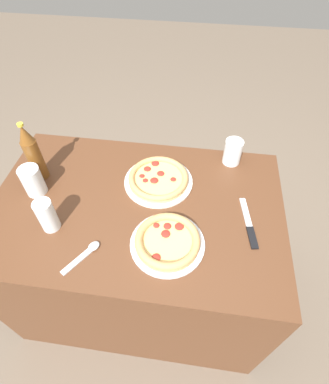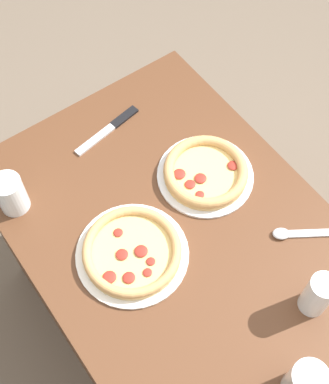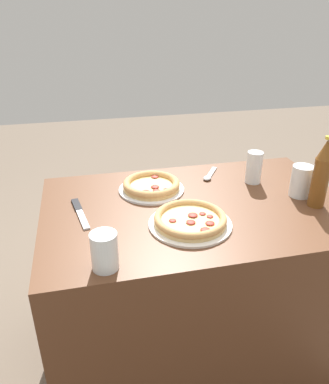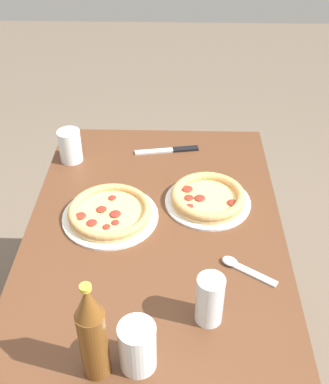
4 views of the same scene
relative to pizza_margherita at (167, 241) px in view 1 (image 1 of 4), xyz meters
The scene contains 10 objects.
ground_plane 0.80m from the pizza_margherita, 132.70° to the left, with size 8.00×8.00×0.00m, color #6B5B4C.
table 0.45m from the pizza_margherita, 132.70° to the left, with size 1.14×0.74×0.75m.
pizza_margherita is the anchor object (origin of this frame).
pizza_veggie 0.30m from the pizza_margherita, 104.76° to the left, with size 0.28×0.28×0.04m.
glass_red_wine 0.58m from the pizza_margherita, 162.66° to the left, with size 0.08×0.08×0.12m.
glass_mango_juice 0.43m from the pizza_margherita, behind, with size 0.06×0.06×0.13m.
glass_cola 0.51m from the pizza_margherita, 64.13° to the left, with size 0.08×0.08×0.11m.
beer_bottle 0.63m from the pizza_margherita, 155.53° to the left, with size 0.06×0.06×0.27m.
knife 0.31m from the pizza_margherita, 23.03° to the left, with size 0.06×0.23×0.01m.
spoon 0.28m from the pizza_margherita, 164.90° to the right, with size 0.11×0.15×0.02m.
Camera 1 is at (0.21, -0.70, 1.66)m, focal length 28.00 mm.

